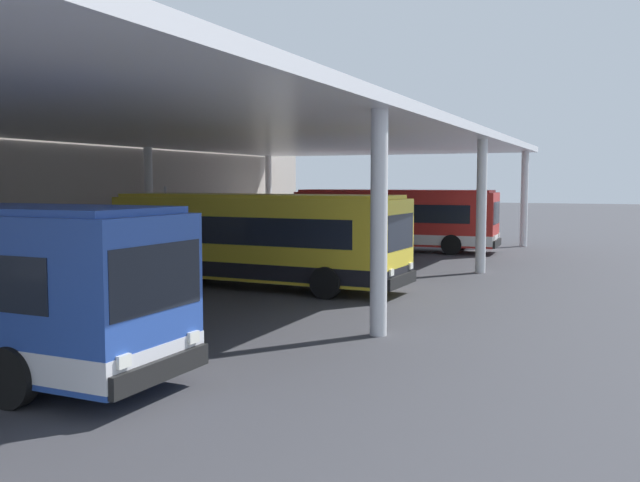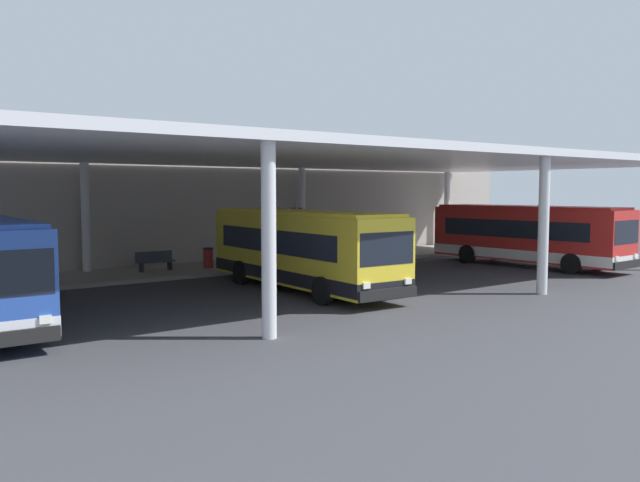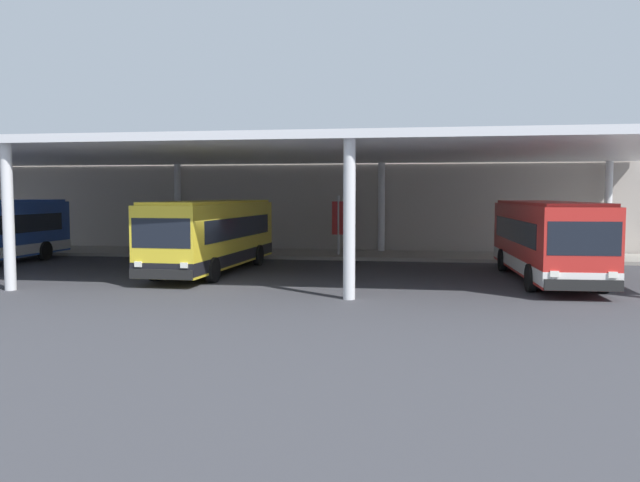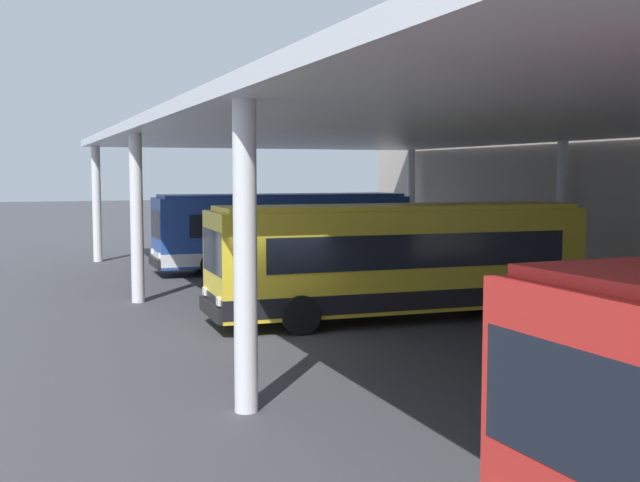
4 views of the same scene
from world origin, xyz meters
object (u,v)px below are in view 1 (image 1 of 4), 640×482
at_px(bus_middle_bay, 395,219).
at_px(banner_sign, 166,218).
at_px(trash_bin, 77,258).
at_px(bench_waiting, 16,265).
at_px(bus_second_bay, 256,239).

relative_size(bus_middle_bay, banner_sign, 3.32).
height_order(trash_bin, banner_sign, banner_sign).
height_order(bench_waiting, banner_sign, banner_sign).
xyz_separation_m(bus_middle_bay, bench_waiting, (-16.96, 8.44, -0.99)).
height_order(bus_second_bay, trash_bin, bus_second_bay).
height_order(bus_middle_bay, trash_bin, bus_middle_bay).
height_order(bench_waiting, trash_bin, trash_bin).
bearing_deg(banner_sign, bus_middle_bay, -38.71).
distance_m(bench_waiting, trash_bin, 2.63).
xyz_separation_m(bus_second_bay, bench_waiting, (-2.84, 8.01, -0.99)).
height_order(bus_middle_bay, bench_waiting, bus_middle_bay).
bearing_deg(bench_waiting, bus_middle_bay, -26.45).
bearing_deg(bus_middle_bay, bench_waiting, 153.55).
distance_m(bus_middle_bay, trash_bin, 16.51).
bearing_deg(trash_bin, bus_second_bay, -88.22).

